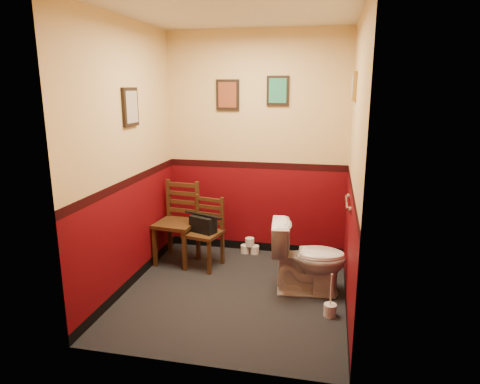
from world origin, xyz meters
TOP-DOWN VIEW (x-y plane):
  - floor at (0.00, 0.00)m, footprint 2.20×2.40m
  - ceiling at (0.00, 0.00)m, footprint 2.20×2.40m
  - wall_back at (0.00, 1.20)m, footprint 2.20×0.00m
  - wall_front at (0.00, -1.20)m, footprint 2.20×0.00m
  - wall_left at (-1.10, 0.00)m, footprint 0.00×2.40m
  - wall_right at (1.10, 0.00)m, footprint 0.00×2.40m
  - grab_bar at (1.07, 0.25)m, footprint 0.05×0.56m
  - framed_print_back_a at (-0.35, 1.18)m, footprint 0.28×0.04m
  - framed_print_back_b at (0.25, 1.18)m, footprint 0.26×0.04m
  - framed_print_left at (-1.08, 0.10)m, footprint 0.04×0.30m
  - framed_print_right at (1.08, 0.60)m, footprint 0.04×0.34m
  - toilet at (0.72, 0.18)m, footprint 0.79×0.49m
  - toilet_brush at (0.95, -0.26)m, footprint 0.12×0.12m
  - chair_left at (-0.85, 0.68)m, footprint 0.49×0.49m
  - chair_right at (-0.49, 0.60)m, footprint 0.45×0.45m
  - handbag at (-0.50, 0.57)m, footprint 0.33×0.25m
  - tp_stack at (-0.05, 1.07)m, footprint 0.23×0.12m

SIDE VIEW (x-z plane):
  - floor at x=0.00m, z-range 0.00..0.00m
  - toilet_brush at x=0.95m, z-range -0.14..0.28m
  - tp_stack at x=-0.05m, z-range -0.02..0.19m
  - toilet at x=0.72m, z-range 0.00..0.74m
  - chair_right at x=-0.49m, z-range 0.00..0.81m
  - chair_left at x=-0.85m, z-range 0.00..0.96m
  - handbag at x=-0.50m, z-range 0.41..0.63m
  - grab_bar at x=1.07m, z-range 0.92..0.98m
  - wall_back at x=0.00m, z-range 0.00..2.70m
  - wall_front at x=0.00m, z-range 0.00..2.70m
  - wall_left at x=-1.10m, z-range 0.00..2.70m
  - wall_right at x=1.10m, z-range 0.00..2.70m
  - framed_print_left at x=-1.08m, z-range 1.66..2.04m
  - framed_print_back_a at x=-0.35m, z-range 1.77..2.13m
  - framed_print_back_b at x=0.25m, z-range 1.83..2.17m
  - framed_print_right at x=1.08m, z-range 1.91..2.19m
  - ceiling at x=0.00m, z-range 2.70..2.70m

